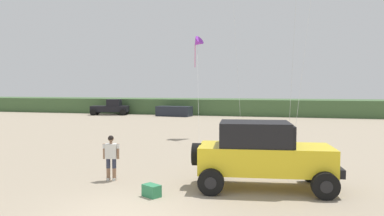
{
  "coord_description": "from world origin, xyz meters",
  "views": [
    {
      "loc": [
        4.2,
        -8.79,
        3.4
      ],
      "look_at": [
        0.75,
        4.44,
        2.65
      ],
      "focal_mm": 34.08,
      "sensor_mm": 36.0,
      "label": 1
    }
  ],
  "objects_px": {
    "cooler_box": "(152,191)",
    "distant_pickup": "(111,107)",
    "person_watching": "(111,155)",
    "distant_sedan": "(174,111)",
    "kite_blue_swept": "(197,43)",
    "jeep": "(263,153)"
  },
  "relations": [
    {
      "from": "jeep",
      "to": "distant_sedan",
      "type": "relative_size",
      "value": 1.18
    },
    {
      "from": "distant_sedan",
      "to": "kite_blue_swept",
      "type": "relative_size",
      "value": 0.6
    },
    {
      "from": "distant_pickup",
      "to": "distant_sedan",
      "type": "relative_size",
      "value": 1.17
    },
    {
      "from": "person_watching",
      "to": "cooler_box",
      "type": "height_order",
      "value": "person_watching"
    },
    {
      "from": "jeep",
      "to": "distant_sedan",
      "type": "xyz_separation_m",
      "value": [
        -12.37,
        29.42,
        -0.6
      ]
    },
    {
      "from": "person_watching",
      "to": "distant_sedan",
      "type": "xyz_separation_m",
      "value": [
        -6.92,
        29.77,
        -0.34
      ]
    },
    {
      "from": "jeep",
      "to": "distant_pickup",
      "type": "bearing_deg",
      "value": 125.15
    },
    {
      "from": "kite_blue_swept",
      "to": "person_watching",
      "type": "bearing_deg",
      "value": -90.72
    },
    {
      "from": "jeep",
      "to": "person_watching",
      "type": "xyz_separation_m",
      "value": [
        -5.45,
        -0.35,
        -0.26
      ]
    },
    {
      "from": "jeep",
      "to": "person_watching",
      "type": "distance_m",
      "value": 5.47
    },
    {
      "from": "distant_pickup",
      "to": "kite_blue_swept",
      "type": "height_order",
      "value": "kite_blue_swept"
    },
    {
      "from": "cooler_box",
      "to": "kite_blue_swept",
      "type": "xyz_separation_m",
      "value": [
        -2.0,
        14.09,
        6.32
      ]
    },
    {
      "from": "person_watching",
      "to": "kite_blue_swept",
      "type": "xyz_separation_m",
      "value": [
        0.16,
        12.58,
        5.58
      ]
    },
    {
      "from": "jeep",
      "to": "person_watching",
      "type": "relative_size",
      "value": 2.98
    },
    {
      "from": "jeep",
      "to": "distant_sedan",
      "type": "distance_m",
      "value": 31.92
    },
    {
      "from": "jeep",
      "to": "distant_pickup",
      "type": "relative_size",
      "value": 1.01
    },
    {
      "from": "jeep",
      "to": "person_watching",
      "type": "height_order",
      "value": "jeep"
    },
    {
      "from": "distant_pickup",
      "to": "distant_sedan",
      "type": "distance_m",
      "value": 8.41
    },
    {
      "from": "person_watching",
      "to": "distant_sedan",
      "type": "distance_m",
      "value": 30.57
    },
    {
      "from": "distant_sedan",
      "to": "kite_blue_swept",
      "type": "xyz_separation_m",
      "value": [
        7.08,
        -17.19,
        5.91
      ]
    },
    {
      "from": "cooler_box",
      "to": "distant_pickup",
      "type": "distance_m",
      "value": 35.91
    },
    {
      "from": "cooler_box",
      "to": "distant_pickup",
      "type": "xyz_separation_m",
      "value": [
        -17.48,
        31.37,
        0.75
      ]
    }
  ]
}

